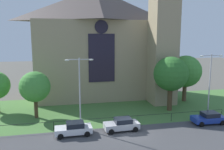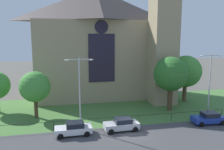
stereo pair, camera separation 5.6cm
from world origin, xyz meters
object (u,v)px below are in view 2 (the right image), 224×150
Objects in this scene: tree_right_far at (186,71)px; parked_car_white at (74,129)px; streetlamp_near at (80,85)px; tree_right_near at (171,74)px; tree_left_near at (35,87)px; church_building at (101,42)px; streetlamp_far at (210,79)px; parked_car_silver at (122,124)px; parked_car_blue at (209,118)px.

tree_right_far is 22.87m from parked_car_white.
streetlamp_near reaches higher than tree_right_far.
tree_right_far is at bearing 41.76° from tree_right_near.
church_building is at bearing 44.41° from tree_left_near.
streetlamp_far reaches higher than tree_right_near.
tree_left_near is 9.24m from parked_car_white.
streetlamp_far is at bearing 0.00° from streetlamp_near.
church_building is 6.09× the size of parked_car_silver.
streetlamp_far reaches higher than parked_car_white.
streetlamp_near reaches higher than tree_left_near.
tree_right_far is at bearing 80.85° from streetlamp_far.
church_building is 3.13× the size of tree_right_near.
tree_right_near is 1.96× the size of parked_car_white.
streetlamp_near is 17.46m from streetlamp_far.
parked_car_blue is (11.63, -0.17, 0.00)m from parked_car_silver.
streetlamp_near is 2.05× the size of parked_car_silver.
tree_left_near is (-10.96, -10.74, -5.88)m from church_building.
parked_car_silver is (-0.38, -17.56, -9.53)m from church_building.
parked_car_white is at bearing -55.05° from tree_left_near.
church_building is 23.06m from parked_car_blue.
church_building reaches higher than parked_car_blue.
parked_car_white and parked_car_blue have the same top height.
parked_car_blue is at bearing 176.90° from parked_car_silver.
church_building is 3.23× the size of tree_right_far.
church_building reaches higher than tree_right_far.
tree_right_far is 0.90× the size of streetlamp_far.
tree_left_near is 0.79× the size of tree_right_near.
streetlamp_near is at bearing -4.41° from parked_car_blue.
tree_left_near is at bearing -56.41° from parked_car_white.
streetlamp_far is at bearing -99.15° from tree_right_far.
parked_car_silver is at bearing -180.00° from parked_car_white.
streetlamp_far is at bearing -175.41° from parked_car_silver.
tree_right_far reaches higher than parked_car_blue.
parked_car_white is (-14.84, -6.15, -4.90)m from tree_right_near.
parked_car_white is at bearing -174.86° from streetlamp_far.
church_building is 16.22m from tree_right_far.
parked_car_silver is at bearing 0.58° from parked_car_blue.
tree_left_near is at bearing -16.04° from parked_car_blue.
parked_car_silver is at bearing -146.59° from tree_right_near.
parked_car_white is (-18.34, -1.65, -4.87)m from streetlamp_far.
tree_left_near is 1.53× the size of parked_car_silver.
tree_right_near is 16.79m from parked_car_white.
tree_right_near is 8.28m from parked_car_blue.
tree_left_near is 0.75× the size of streetlamp_near.
parked_car_blue is at bearing -67.94° from tree_right_near.
parked_car_white is at bearing -157.48° from tree_right_near.
streetlamp_far reaches higher than tree_right_far.
tree_left_near is at bearing 137.28° from streetlamp_near.
streetlamp_far is 19.05m from parked_car_white.
tree_right_near is at bearing 17.89° from streetlamp_near.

